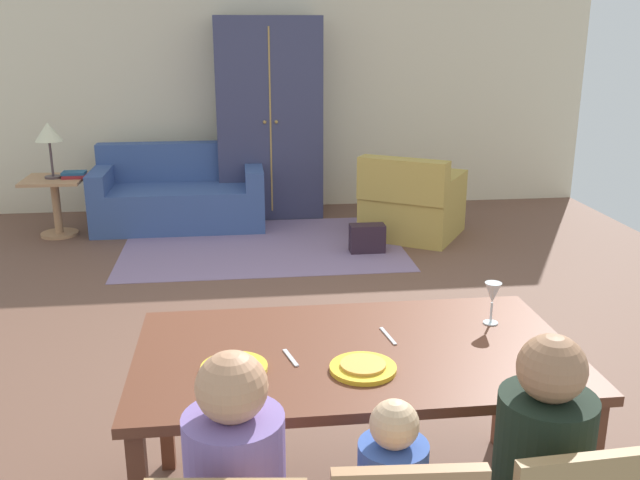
% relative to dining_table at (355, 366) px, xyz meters
% --- Properties ---
extents(ground_plane, '(7.15, 6.60, 0.02)m').
position_rel_dining_table_xyz_m(ground_plane, '(0.01, 2.09, -0.70)').
color(ground_plane, brown).
extents(back_wall, '(7.15, 0.10, 2.70)m').
position_rel_dining_table_xyz_m(back_wall, '(0.01, 5.44, 0.66)').
color(back_wall, beige).
rests_on(back_wall, ground_plane).
extents(dining_table, '(1.73, 0.95, 0.76)m').
position_rel_dining_table_xyz_m(dining_table, '(0.00, 0.00, 0.00)').
color(dining_table, brown).
rests_on(dining_table, ground_plane).
extents(plate_near_man, '(0.25, 0.25, 0.02)m').
position_rel_dining_table_xyz_m(plate_near_man, '(-0.48, -0.12, 0.08)').
color(plate_near_man, yellow).
rests_on(plate_near_man, dining_table).
extents(pizza_near_man, '(0.17, 0.17, 0.01)m').
position_rel_dining_table_xyz_m(pizza_near_man, '(-0.48, -0.12, 0.10)').
color(pizza_near_man, '#E4A64D').
rests_on(pizza_near_man, plate_near_man).
extents(plate_near_child, '(0.25, 0.25, 0.02)m').
position_rel_dining_table_xyz_m(plate_near_child, '(-0.00, -0.18, 0.08)').
color(plate_near_child, yellow).
rests_on(plate_near_child, dining_table).
extents(pizza_near_child, '(0.17, 0.17, 0.01)m').
position_rel_dining_table_xyz_m(pizza_near_child, '(-0.00, -0.18, 0.10)').
color(pizza_near_child, gold).
rests_on(pizza_near_child, plate_near_child).
extents(wine_glass, '(0.07, 0.07, 0.19)m').
position_rel_dining_table_xyz_m(wine_glass, '(0.62, 0.18, 0.20)').
color(wine_glass, silver).
rests_on(wine_glass, dining_table).
extents(fork, '(0.05, 0.15, 0.01)m').
position_rel_dining_table_xyz_m(fork, '(-0.26, -0.05, 0.07)').
color(fork, silver).
rests_on(fork, dining_table).
extents(knife, '(0.04, 0.17, 0.01)m').
position_rel_dining_table_xyz_m(knife, '(0.16, 0.10, 0.07)').
color(knife, silver).
rests_on(knife, dining_table).
extents(area_rug, '(2.60, 1.80, 0.01)m').
position_rel_dining_table_xyz_m(area_rug, '(-0.23, 3.85, -0.68)').
color(area_rug, gray).
rests_on(area_rug, ground_plane).
extents(couch, '(1.71, 0.86, 0.82)m').
position_rel_dining_table_xyz_m(couch, '(-1.04, 4.71, -0.38)').
color(couch, '#3B548D').
rests_on(couch, ground_plane).
extents(armchair, '(1.18, 1.18, 0.82)m').
position_rel_dining_table_xyz_m(armchair, '(1.24, 4.01, -0.37)').
color(armchair, '#B99945').
rests_on(armchair, ground_plane).
extents(armoire, '(1.10, 0.59, 2.10)m').
position_rel_dining_table_xyz_m(armoire, '(-0.08, 5.05, 0.36)').
color(armoire, '#393B5A').
rests_on(armoire, ground_plane).
extents(side_table, '(0.56, 0.56, 0.58)m').
position_rel_dining_table_xyz_m(side_table, '(-2.22, 4.45, -0.31)').
color(side_table, tan).
rests_on(side_table, ground_plane).
extents(table_lamp, '(0.26, 0.26, 0.54)m').
position_rel_dining_table_xyz_m(table_lamp, '(-2.22, 4.45, 0.32)').
color(table_lamp, '#4B3B3D').
rests_on(table_lamp, side_table).
extents(book_lower, '(0.22, 0.16, 0.03)m').
position_rel_dining_table_xyz_m(book_lower, '(-2.01, 4.43, -0.09)').
color(book_lower, maroon).
rests_on(book_lower, side_table).
extents(book_upper, '(0.22, 0.16, 0.03)m').
position_rel_dining_table_xyz_m(book_upper, '(-2.02, 4.47, -0.07)').
color(book_upper, '#215379').
rests_on(book_upper, book_lower).
extents(handbag, '(0.32, 0.16, 0.26)m').
position_rel_dining_table_xyz_m(handbag, '(0.72, 3.55, -0.56)').
color(handbag, '#2E1E29').
rests_on(handbag, ground_plane).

